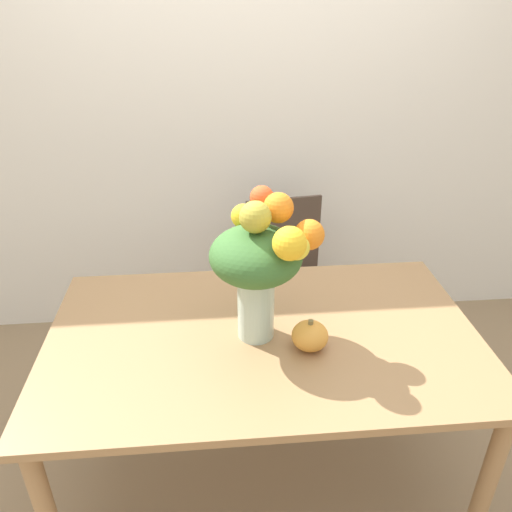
% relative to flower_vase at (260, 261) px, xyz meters
% --- Properties ---
extents(ground_plane, '(12.00, 12.00, 0.00)m').
position_rel_flower_vase_xyz_m(ground_plane, '(0.01, 0.01, -1.07)').
color(ground_plane, '#8E7556').
extents(wall_back, '(8.00, 0.06, 2.70)m').
position_rel_flower_vase_xyz_m(wall_back, '(0.01, 1.27, 0.28)').
color(wall_back, white).
rests_on(wall_back, ground_plane).
extents(dining_table, '(1.54, 0.93, 0.77)m').
position_rel_flower_vase_xyz_m(dining_table, '(0.01, 0.01, -0.39)').
color(dining_table, '#9E754C').
rests_on(dining_table, ground_plane).
extents(flower_vase, '(0.37, 0.35, 0.53)m').
position_rel_flower_vase_xyz_m(flower_vase, '(0.00, 0.00, 0.00)').
color(flower_vase, '#B2CCBC').
rests_on(flower_vase, dining_table).
extents(pumpkin, '(0.13, 0.13, 0.11)m').
position_rel_flower_vase_xyz_m(pumpkin, '(0.16, -0.09, -0.25)').
color(pumpkin, gold).
rests_on(pumpkin, dining_table).
extents(dining_chair_near_window, '(0.47, 0.47, 0.91)m').
position_rel_flower_vase_xyz_m(dining_chair_near_window, '(0.23, 0.80, -0.60)').
color(dining_chair_near_window, '#47382D').
rests_on(dining_chair_near_window, ground_plane).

